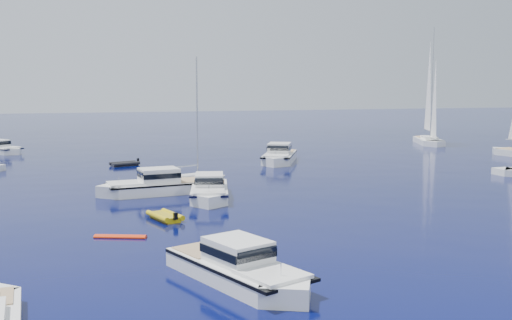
# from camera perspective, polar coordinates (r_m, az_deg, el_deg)

# --- Properties ---
(ground) EXTENTS (400.00, 400.00, 0.00)m
(ground) POSITION_cam_1_polar(r_m,az_deg,el_deg) (32.56, 21.56, -8.93)
(ground) COLOR #070D4B
(ground) RESTS_ON ground
(motor_cruiser_near) EXTENTS (5.78, 9.83, 2.47)m
(motor_cruiser_near) POSITION_cam_1_polar(r_m,az_deg,el_deg) (27.01, -1.52, -11.69)
(motor_cruiser_near) COLOR white
(motor_cruiser_near) RESTS_ON ground
(motor_cruiser_left) EXTENTS (5.20, 9.88, 2.48)m
(motor_cruiser_left) POSITION_cam_1_polar(r_m,az_deg,el_deg) (46.92, -4.51, -3.71)
(motor_cruiser_left) COLOR silver
(motor_cruiser_left) RESTS_ON ground
(motor_cruiser_centre) EXTENTS (10.53, 4.04, 2.70)m
(motor_cruiser_centre) POSITION_cam_1_polar(r_m,az_deg,el_deg) (49.49, -9.55, -3.23)
(motor_cruiser_centre) COLOR silver
(motor_cruiser_centre) RESTS_ON ground
(motor_cruiser_distant) EXTENTS (8.05, 11.29, 2.88)m
(motor_cruiser_distant) POSITION_cam_1_polar(r_m,az_deg,el_deg) (69.78, 2.25, -0.21)
(motor_cruiser_distant) COLOR silver
(motor_cruiser_distant) RESTS_ON ground
(sailboat_centre) EXTENTS (8.30, 4.85, 11.89)m
(sailboat_centre) POSITION_cam_1_polar(r_m,az_deg,el_deg) (53.70, -6.35, -2.38)
(sailboat_centre) COLOR silver
(sailboat_centre) RESTS_ON ground
(sailboat_sails_far) EXTENTS (8.08, 12.95, 18.64)m
(sailboat_sails_far) POSITION_cam_1_polar(r_m,az_deg,el_deg) (97.06, 16.30, 1.52)
(sailboat_sails_far) COLOR white
(sailboat_sails_far) RESTS_ON ground
(tender_yellow) EXTENTS (2.51, 3.44, 0.95)m
(tender_yellow) POSITION_cam_1_polar(r_m,az_deg,el_deg) (39.71, -8.76, -5.71)
(tender_yellow) COLOR #C1A50B
(tender_yellow) RESTS_ON ground
(tender_grey_far) EXTENTS (3.67, 2.74, 0.95)m
(tender_grey_far) POSITION_cam_1_polar(r_m,az_deg,el_deg) (68.06, -12.56, -0.55)
(tender_grey_far) COLOR black
(tender_grey_far) RESTS_ON ground
(kayak_orange) EXTENTS (3.03, 1.67, 0.30)m
(kayak_orange) POSITION_cam_1_polar(r_m,az_deg,el_deg) (35.54, -12.95, -7.31)
(kayak_orange) COLOR red
(kayak_orange) RESTS_ON ground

